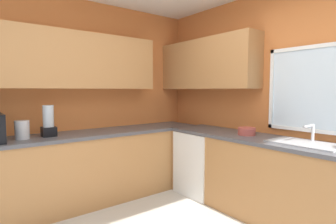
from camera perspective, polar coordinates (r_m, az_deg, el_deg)
The scene contains 8 objects.
room_shell at distance 3.00m, azimuth -1.76°, elevation 12.92°, with size 4.20×3.72×2.69m.
counter_run_left at distance 3.62m, azimuth -17.44°, elevation -11.29°, with size 0.65×3.33×0.90m.
counter_run_back at distance 3.15m, azimuth 25.22°, elevation -13.95°, with size 3.29×0.65×0.90m.
dishwasher at distance 3.85m, azimuth 7.47°, elevation -10.50°, with size 0.60×0.60×0.85m, color white.
kettle at distance 3.32m, azimuth -28.47°, elevation -3.35°, with size 0.15×0.15×0.20m, color #B7B7BC.
sink_assembly at distance 3.00m, azimuth 27.03°, elevation -5.87°, with size 0.66×0.40×0.19m.
bowl at distance 3.34m, azimuth 16.31°, elevation -3.94°, with size 0.20×0.20×0.09m, color #B74C42.
blender_appliance at distance 3.39m, azimuth -23.96°, elevation -2.03°, with size 0.15×0.15×0.36m.
Camera 1 is at (1.54, -1.19, 1.43)m, focal length 28.82 mm.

